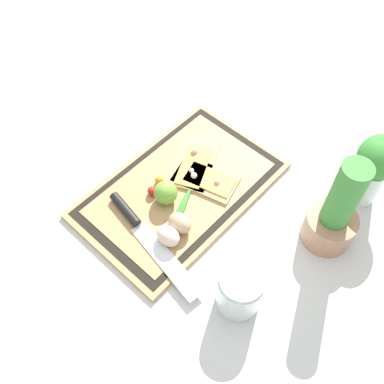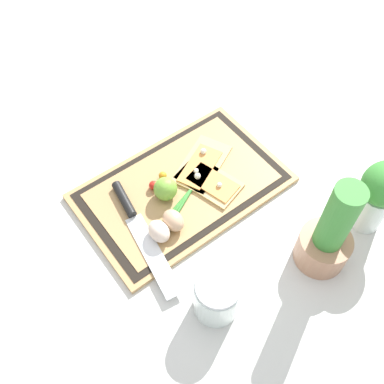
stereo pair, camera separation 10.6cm
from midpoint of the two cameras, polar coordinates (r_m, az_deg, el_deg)
ground_plane at (r=1.11m, az=1.53°, el=0.17°), size 6.00×6.00×0.00m
cutting_board at (r=1.10m, az=1.54°, el=0.39°), size 0.50×0.31×0.02m
pizza_slice_near at (r=1.13m, az=3.92°, el=3.34°), size 0.19×0.15×0.02m
pizza_slice_far at (r=1.10m, az=5.02°, el=1.14°), size 0.13×0.17×0.02m
knife at (r=1.04m, az=-4.52°, el=-3.51°), size 0.08×0.32×0.02m
egg_brown at (r=1.01m, az=0.59°, el=-3.86°), size 0.04×0.06×0.04m
egg_pink at (r=1.00m, az=-1.18°, el=-5.24°), size 0.04×0.06×0.04m
lime at (r=1.05m, az=-0.42°, el=0.07°), size 0.06×0.06×0.06m
cherry_tomato_red at (r=1.08m, az=-2.13°, el=0.65°), size 0.02×0.02×0.02m
cherry_tomato_yellow at (r=1.10m, az=-0.99°, el=1.89°), size 0.02×0.02×0.02m
scallion_bunch at (r=1.09m, az=2.89°, el=0.39°), size 0.27×0.13×0.01m
herb_pot at (r=0.99m, az=19.89°, el=-5.68°), size 0.11×0.11×0.26m
sauce_jar at (r=0.93m, az=6.51°, el=-13.50°), size 0.09×0.09×0.11m
herb_glass at (r=1.06m, az=25.53°, el=-0.32°), size 0.11×0.10×0.20m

